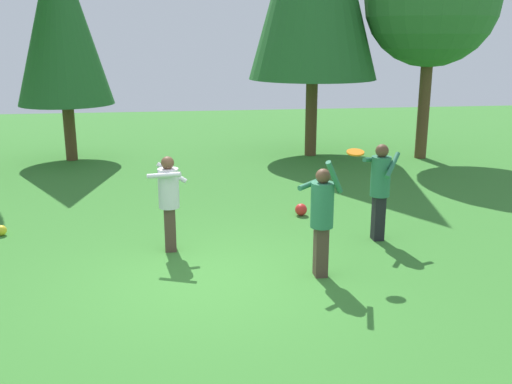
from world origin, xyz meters
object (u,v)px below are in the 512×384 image
object	(u,v)px
person_catcher	(380,184)
ball_red	(301,210)
person_thrower	(322,213)
frisbee	(355,152)
tree_far_right	(432,0)
person_bystander	(169,196)
tree_left	(60,19)
ball_yellow	(1,230)

from	to	relation	value
person_catcher	ball_red	xyz separation A→B (m)	(-1.04, 1.58, -0.90)
ball_red	person_thrower	bearing A→B (deg)	-96.69
frisbee	tree_far_right	bearing A→B (deg)	59.75
person_catcher	person_bystander	world-z (taller)	person_catcher
person_catcher	tree_left	size ratio (longest dim) A/B	0.27
person_bystander	tree_left	xyz separation A→B (m)	(-2.89, 7.83, 2.99)
person_bystander	ball_yellow	distance (m)	3.38
person_thrower	ball_yellow	xyz separation A→B (m)	(-5.29, 2.56, -0.89)
person_thrower	person_bystander	world-z (taller)	person_thrower
frisbee	tree_left	xyz separation A→B (m)	(-5.75, 8.73, 2.16)
frisbee	ball_yellow	distance (m)	6.49
ball_yellow	ball_red	bearing A→B (deg)	4.49
frisbee	tree_far_right	world-z (taller)	tree_far_right
person_thrower	tree_left	xyz separation A→B (m)	(-5.13, 9.21, 2.96)
tree_far_right	tree_left	world-z (taller)	same
tree_far_right	ball_red	bearing A→B (deg)	-132.75
person_catcher	ball_red	world-z (taller)	person_catcher
person_bystander	ball_yellow	size ratio (longest dim) A/B	8.44
ball_red	frisbee	bearing A→B (deg)	-83.94
ball_red	tree_far_right	distance (m)	8.19
frisbee	ball_red	bearing A→B (deg)	96.06
ball_red	tree_left	bearing A→B (deg)	131.48
frisbee	ball_yellow	bearing A→B (deg)	160.62
ball_yellow	tree_far_right	world-z (taller)	tree_far_right
person_bystander	tree_left	world-z (taller)	tree_left
person_catcher	ball_red	size ratio (longest dim) A/B	7.09
person_catcher	person_bystander	xyz separation A→B (m)	(-3.64, -0.05, -0.06)
person_bystander	frisbee	xyz separation A→B (m)	(2.86, -0.90, 0.83)
person_catcher	tree_far_right	distance (m)	8.35
person_thrower	person_catcher	distance (m)	2.00
person_bystander	ball_yellow	bearing A→B (deg)	176.33
ball_yellow	frisbee	bearing A→B (deg)	-19.38
person_thrower	ball_yellow	world-z (taller)	person_thrower
tree_far_right	tree_left	size ratio (longest dim) A/B	1.00
frisbee	tree_left	distance (m)	10.68
person_bystander	tree_left	distance (m)	8.87
ball_red	ball_yellow	bearing A→B (deg)	-175.51
person_thrower	tree_far_right	bearing A→B (deg)	20.34
person_bystander	tree_far_right	xyz separation A→B (m)	(7.31, 6.72, 3.50)
frisbee	ball_red	size ratio (longest dim) A/B	1.24
frisbee	tree_far_right	xyz separation A→B (m)	(4.44, 7.62, 2.67)
tree_left	ball_yellow	bearing A→B (deg)	-91.37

